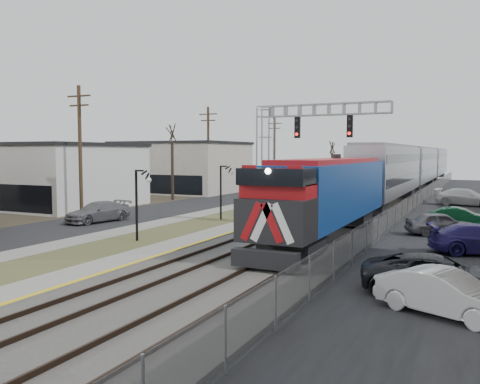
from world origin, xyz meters
The scene contains 21 objects.
street_west centered at (-11.50, 35.00, 0.02)m, with size 7.00×120.00×0.04m, color black.
sidewalk centered at (-7.00, 35.00, 0.04)m, with size 2.00×120.00×0.08m, color gray.
grass_median centered at (-4.00, 35.00, 0.03)m, with size 4.00×120.00×0.06m, color #49512B.
platform centered at (-1.00, 35.00, 0.12)m, with size 2.00×120.00×0.24m, color gray.
ballast_bed centered at (4.00, 35.00, 0.10)m, with size 8.00×120.00×0.20m, color #595651.
platform_edge centered at (-0.12, 35.00, 0.24)m, with size 0.24×120.00×0.01m, color gold.
track_near centered at (2.00, 35.00, 0.28)m, with size 1.58×120.00×0.15m.
track_far centered at (5.50, 35.00, 0.28)m, with size 1.58×120.00×0.15m.
train centered at (5.50, 58.13, 2.92)m, with size 3.00×85.85×5.33m.
signal_gantry centered at (1.22, 27.99, 5.59)m, with size 9.00×1.07×8.15m.
lampposts centered at (-4.00, 18.29, 2.00)m, with size 0.14×62.14×4.00m.
utility_poles centered at (-14.50, 25.00, 5.00)m, with size 0.28×80.28×10.00m.
fence centered at (8.20, 35.00, 0.80)m, with size 0.04×120.00×1.60m, color gray.
buildings_west centered at (-21.00, 24.21, 3.01)m, with size 14.00×67.00×7.00m.
bare_trees centered at (-12.66, 38.91, 2.70)m, with size 12.30×42.30×5.95m.
car_lot_b centered at (12.32, 11.44, 0.69)m, with size 1.45×4.16×1.37m, color #BBBBBB.
car_lot_c centered at (11.86, 13.71, 0.69)m, with size 2.29×4.97×1.38m, color black.
car_lot_e centered at (11.06, 27.50, 0.68)m, with size 1.62×4.02×1.37m, color slate.
car_lot_f centered at (11.98, 31.05, 0.67)m, with size 1.41×4.04×1.33m, color #0E4726.
car_street_b centered at (-11.30, 23.17, 0.71)m, with size 2.00×4.91×1.43m, color slate.
car_lot_g centered at (11.94, 46.49, 0.78)m, with size 2.19×5.40×1.57m, color white.
Camera 1 is at (13.18, -4.67, 4.93)m, focal length 38.00 mm.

